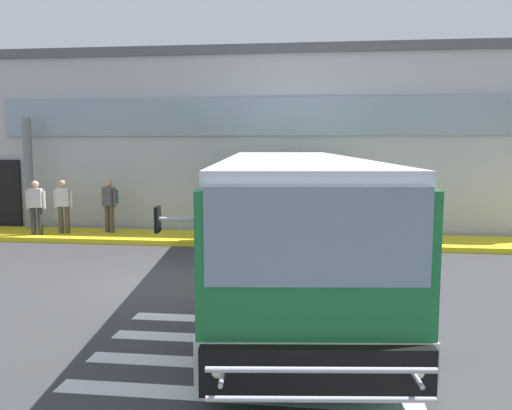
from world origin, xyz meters
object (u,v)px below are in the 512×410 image
bus_main_foreground (290,226)px  passenger_at_curb_edge (110,202)px  safety_bollard_yellow (295,235)px  passenger_near_column (36,205)px  passenger_by_doorway (63,204)px  entry_support_column (29,174)px

bus_main_foreground → passenger_at_curb_edge: (-6.05, 5.53, -0.22)m
passenger_at_curb_edge → safety_bollard_yellow: 6.16m
passenger_near_column → safety_bollard_yellow: bearing=-5.3°
bus_main_foreground → passenger_at_curb_edge: bearing=137.6°
passenger_at_curb_edge → safety_bollard_yellow: size_ratio=1.86×
passenger_near_column → passenger_by_doorway: same height
safety_bollard_yellow → passenger_by_doorway: bearing=171.3°
passenger_near_column → safety_bollard_yellow: size_ratio=1.86×
entry_support_column → safety_bollard_yellow: bearing=-11.5°
safety_bollard_yellow → entry_support_column: bearing=168.5°
passenger_near_column → bus_main_foreground: bearing=-30.5°
passenger_by_doorway → entry_support_column: bearing=155.7°
entry_support_column → passenger_near_column: 1.60m
safety_bollard_yellow → passenger_near_column: bearing=174.7°
passenger_at_curb_edge → entry_support_column: bearing=173.6°
entry_support_column → passenger_at_curb_edge: (2.87, -0.32, -0.85)m
passenger_by_doorway → safety_bollard_yellow: size_ratio=1.86×
bus_main_foreground → passenger_by_doorway: size_ratio=6.66×
passenger_at_curb_edge → safety_bollard_yellow: (5.94, -1.48, -0.66)m
passenger_at_curb_edge → bus_main_foreground: bearing=-42.4°
entry_support_column → passenger_at_curb_edge: entry_support_column is taller
passenger_near_column → passenger_at_curb_edge: same height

